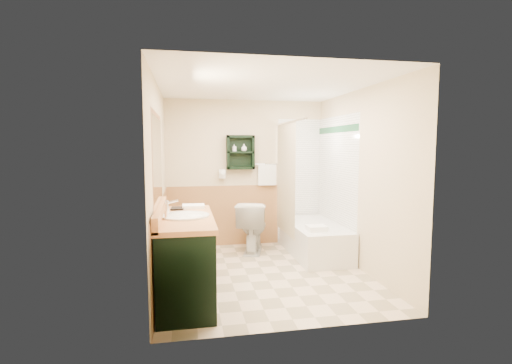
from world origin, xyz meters
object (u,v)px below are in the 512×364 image
object	(u,v)px
toilet	(252,227)
soap_bottle_b	(244,148)
soap_bottle_a	(234,150)
bathtub	(314,239)
vanity_book	(171,201)
vanity	(186,258)
wall_shelf	(240,152)
hair_dryer	(222,174)

from	to	relation	value
toilet	soap_bottle_b	bearing A→B (deg)	-61.97
toilet	soap_bottle_b	world-z (taller)	soap_bottle_b
soap_bottle_a	soap_bottle_b	size ratio (longest dim) A/B	0.97
soap_bottle_b	toilet	bearing A→B (deg)	-77.97
bathtub	soap_bottle_b	world-z (taller)	soap_bottle_b
vanity_book	soap_bottle_a	size ratio (longest dim) A/B	1.78
vanity	bathtub	size ratio (longest dim) A/B	0.95
bathtub	toilet	size ratio (longest dim) A/B	1.87
bathtub	soap_bottle_b	distance (m)	1.82
wall_shelf	bathtub	xyz separation A→B (m)	(1.03, -0.71, -1.31)
hair_dryer	soap_bottle_b	bearing A→B (deg)	-4.80
toilet	soap_bottle_a	bearing A→B (deg)	-40.17
hair_dryer	vanity	xyz separation A→B (m)	(-0.59, -2.04, -0.75)
toilet	soap_bottle_b	xyz separation A→B (m)	(-0.07, 0.35, 1.22)
soap_bottle_b	vanity	bearing A→B (deg)	-115.36
bathtub	soap_bottle_b	size ratio (longest dim) A/B	12.41
wall_shelf	toilet	size ratio (longest dim) A/B	0.69
wall_shelf	bathtub	size ratio (longest dim) A/B	0.37
soap_bottle_a	bathtub	bearing A→B (deg)	-32.01
bathtub	soap_bottle_a	world-z (taller)	soap_bottle_a
hair_dryer	vanity_book	size ratio (longest dim) A/B	1.15
wall_shelf	bathtub	distance (m)	1.81
hair_dryer	soap_bottle_a	world-z (taller)	soap_bottle_a
toilet	soap_bottle_a	distance (m)	1.27
hair_dryer	toilet	world-z (taller)	hair_dryer
vanity	bathtub	xyz separation A→B (m)	(1.92, 1.30, -0.22)
toilet	bathtub	bearing A→B (deg)	174.35
vanity	toilet	xyz separation A→B (m)	(1.03, 1.66, -0.06)
vanity	soap_bottle_b	world-z (taller)	soap_bottle_b
vanity	soap_bottle_a	distance (m)	2.44
bathtub	soap_bottle_b	bearing A→B (deg)	143.93
vanity_book	bathtub	bearing A→B (deg)	24.85
soap_bottle_b	bathtub	bearing A→B (deg)	-36.07
wall_shelf	vanity_book	bearing A→B (deg)	-124.59
wall_shelf	hair_dryer	distance (m)	0.46
bathtub	toilet	world-z (taller)	toilet
wall_shelf	vanity_book	xyz separation A→B (m)	(-1.06, -1.54, -0.54)
toilet	soap_bottle_b	size ratio (longest dim) A/B	6.64
vanity	soap_bottle_a	xyz separation A→B (m)	(0.79, 2.01, 1.14)
hair_dryer	toilet	bearing A→B (deg)	-41.37
vanity	hair_dryer	bearing A→B (deg)	73.74
vanity_book	soap_bottle_a	xyz separation A→B (m)	(0.96, 1.53, 0.58)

